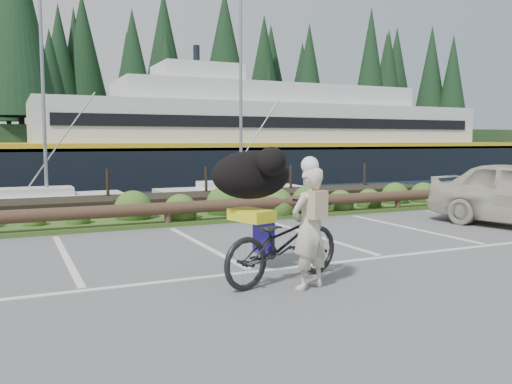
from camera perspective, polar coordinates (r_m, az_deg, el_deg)
ground at (r=9.08m, az=-1.38°, el=-7.87°), size 72.00×72.00×0.00m
harbor_backdrop at (r=86.69m, az=-22.24°, el=3.68°), size 170.00×160.00×30.00m
vegetation_strip at (r=14.02m, az=-10.03°, el=-3.01°), size 34.00×1.60×0.10m
log_rail at (r=13.35m, az=-9.26°, el=-3.63°), size 32.00×0.30×0.60m
bicycle at (r=8.06m, az=2.88°, el=-5.31°), size 2.37×1.39×1.18m
cyclist at (r=7.66m, az=5.63°, el=-3.81°), size 0.72×0.58×1.73m
dog at (r=8.47m, az=-0.49°, el=1.80°), size 0.99×1.43×0.75m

